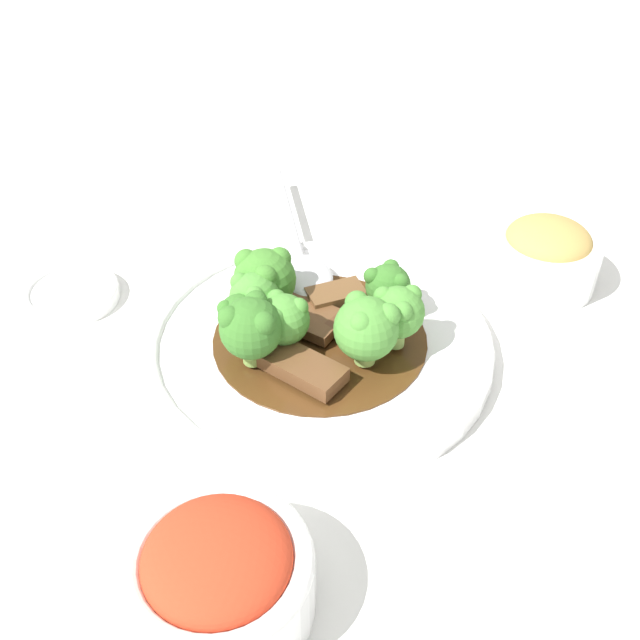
{
  "coord_description": "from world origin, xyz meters",
  "views": [
    {
      "loc": [
        -0.26,
        -0.36,
        0.4
      ],
      "look_at": [
        0.0,
        0.0,
        0.03
      ],
      "focal_mm": 42.0,
      "sensor_mm": 36.0,
      "label": 1
    }
  ],
  "objects_px": {
    "beef_strip_1": "(298,365)",
    "serving_spoon": "(303,265)",
    "side_bowl_appetizer": "(545,255)",
    "broccoli_floret_4": "(388,285)",
    "beef_strip_3": "(360,320)",
    "beef_strip_2": "(300,318)",
    "broccoli_floret_7": "(240,315)",
    "broccoli_floret_1": "(251,327)",
    "broccoli_floret_3": "(398,312)",
    "sauce_dish": "(72,293)",
    "broccoli_floret_2": "(366,327)",
    "broccoli_floret_5": "(284,319)",
    "beef_strip_0": "(336,296)",
    "side_bowl_kimchi": "(220,575)",
    "main_plate": "(320,343)",
    "broccoli_floret_0": "(255,296)",
    "broccoli_floret_6": "(265,278)"
  },
  "relations": [
    {
      "from": "beef_strip_3",
      "to": "broccoli_floret_5",
      "type": "relative_size",
      "value": 1.27
    },
    {
      "from": "broccoli_floret_5",
      "to": "serving_spoon",
      "type": "height_order",
      "value": "broccoli_floret_5"
    },
    {
      "from": "beef_strip_0",
      "to": "broccoli_floret_3",
      "type": "relative_size",
      "value": 0.99
    },
    {
      "from": "side_bowl_appetizer",
      "to": "serving_spoon",
      "type": "bearing_deg",
      "value": 146.22
    },
    {
      "from": "beef_strip_0",
      "to": "beef_strip_3",
      "type": "xyz_separation_m",
      "value": [
        -0.0,
        -0.03,
        -0.0
      ]
    },
    {
      "from": "beef_strip_0",
      "to": "side_bowl_kimchi",
      "type": "height_order",
      "value": "side_bowl_kimchi"
    },
    {
      "from": "beef_strip_2",
      "to": "broccoli_floret_1",
      "type": "bearing_deg",
      "value": -162.89
    },
    {
      "from": "broccoli_floret_0",
      "to": "broccoli_floret_6",
      "type": "distance_m",
      "value": 0.03
    },
    {
      "from": "main_plate",
      "to": "serving_spoon",
      "type": "bearing_deg",
      "value": 63.58
    },
    {
      "from": "broccoli_floret_2",
      "to": "serving_spoon",
      "type": "height_order",
      "value": "broccoli_floret_2"
    },
    {
      "from": "broccoli_floret_4",
      "to": "sauce_dish",
      "type": "bearing_deg",
      "value": 135.62
    },
    {
      "from": "broccoli_floret_1",
      "to": "side_bowl_kimchi",
      "type": "xyz_separation_m",
      "value": [
        -0.12,
        -0.15,
        -0.02
      ]
    },
    {
      "from": "broccoli_floret_5",
      "to": "broccoli_floret_7",
      "type": "height_order",
      "value": "broccoli_floret_5"
    },
    {
      "from": "beef_strip_3",
      "to": "broccoli_floret_5",
      "type": "bearing_deg",
      "value": 166.01
    },
    {
      "from": "broccoli_floret_4",
      "to": "sauce_dish",
      "type": "distance_m",
      "value": 0.28
    },
    {
      "from": "broccoli_floret_2",
      "to": "side_bowl_appetizer",
      "type": "relative_size",
      "value": 0.59
    },
    {
      "from": "beef_strip_2",
      "to": "side_bowl_kimchi",
      "type": "height_order",
      "value": "side_bowl_kimchi"
    },
    {
      "from": "main_plate",
      "to": "broccoli_floret_4",
      "type": "relative_size",
      "value": 6.31
    },
    {
      "from": "serving_spoon",
      "to": "beef_strip_2",
      "type": "bearing_deg",
      "value": -127.12
    },
    {
      "from": "main_plate",
      "to": "broccoli_floret_2",
      "type": "xyz_separation_m",
      "value": [
        0.01,
        -0.04,
        0.04
      ]
    },
    {
      "from": "broccoli_floret_5",
      "to": "main_plate",
      "type": "bearing_deg",
      "value": -11.98
    },
    {
      "from": "side_bowl_kimchi",
      "to": "sauce_dish",
      "type": "height_order",
      "value": "side_bowl_kimchi"
    },
    {
      "from": "beef_strip_2",
      "to": "broccoli_floret_3",
      "type": "distance_m",
      "value": 0.08
    },
    {
      "from": "broccoli_floret_4",
      "to": "beef_strip_3",
      "type": "bearing_deg",
      "value": -176.83
    },
    {
      "from": "side_bowl_appetizer",
      "to": "broccoli_floret_5",
      "type": "bearing_deg",
      "value": 169.28
    },
    {
      "from": "broccoli_floret_6",
      "to": "sauce_dish",
      "type": "xyz_separation_m",
      "value": [
        -0.12,
        0.13,
        -0.04
      ]
    },
    {
      "from": "broccoli_floret_2",
      "to": "broccoli_floret_5",
      "type": "height_order",
      "value": "broccoli_floret_2"
    },
    {
      "from": "beef_strip_0",
      "to": "sauce_dish",
      "type": "bearing_deg",
      "value": 136.77
    },
    {
      "from": "beef_strip_1",
      "to": "sauce_dish",
      "type": "height_order",
      "value": "beef_strip_1"
    },
    {
      "from": "main_plate",
      "to": "beef_strip_3",
      "type": "bearing_deg",
      "value": -15.75
    },
    {
      "from": "broccoli_floret_6",
      "to": "side_bowl_kimchi",
      "type": "bearing_deg",
      "value": -128.66
    },
    {
      "from": "broccoli_floret_4",
      "to": "broccoli_floret_7",
      "type": "bearing_deg",
      "value": 162.41
    },
    {
      "from": "broccoli_floret_1",
      "to": "broccoli_floret_7",
      "type": "bearing_deg",
      "value": 78.51
    },
    {
      "from": "beef_strip_1",
      "to": "serving_spoon",
      "type": "relative_size",
      "value": 0.36
    },
    {
      "from": "serving_spoon",
      "to": "broccoli_floret_5",
      "type": "bearing_deg",
      "value": -133.52
    },
    {
      "from": "beef_strip_0",
      "to": "beef_strip_2",
      "type": "relative_size",
      "value": 0.7
    },
    {
      "from": "beef_strip_1",
      "to": "side_bowl_kimchi",
      "type": "xyz_separation_m",
      "value": [
        -0.14,
        -0.12,
        0.01
      ]
    },
    {
      "from": "broccoli_floret_1",
      "to": "broccoli_floret_3",
      "type": "relative_size",
      "value": 1.07
    },
    {
      "from": "broccoli_floret_0",
      "to": "broccoli_floret_4",
      "type": "xyz_separation_m",
      "value": [
        0.1,
        -0.05,
        -0.0
      ]
    },
    {
      "from": "sauce_dish",
      "to": "broccoli_floret_2",
      "type": "bearing_deg",
      "value": -57.86
    },
    {
      "from": "broccoli_floret_2",
      "to": "sauce_dish",
      "type": "bearing_deg",
      "value": 122.14
    },
    {
      "from": "main_plate",
      "to": "beef_strip_1",
      "type": "distance_m",
      "value": 0.05
    },
    {
      "from": "beef_strip_3",
      "to": "broccoli_floret_7",
      "type": "distance_m",
      "value": 0.1
    },
    {
      "from": "serving_spoon",
      "to": "side_bowl_appetizer",
      "type": "distance_m",
      "value": 0.21
    },
    {
      "from": "broccoli_floret_1",
      "to": "broccoli_floret_3",
      "type": "bearing_deg",
      "value": -26.27
    },
    {
      "from": "sauce_dish",
      "to": "broccoli_floret_5",
      "type": "bearing_deg",
      "value": -59.53
    },
    {
      "from": "beef_strip_1",
      "to": "beef_strip_2",
      "type": "height_order",
      "value": "beef_strip_1"
    },
    {
      "from": "beef_strip_1",
      "to": "beef_strip_2",
      "type": "bearing_deg",
      "value": 53.64
    },
    {
      "from": "broccoli_floret_3",
      "to": "broccoli_floret_5",
      "type": "relative_size",
      "value": 1.15
    },
    {
      "from": "side_bowl_kimchi",
      "to": "sauce_dish",
      "type": "distance_m",
      "value": 0.33
    }
  ]
}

